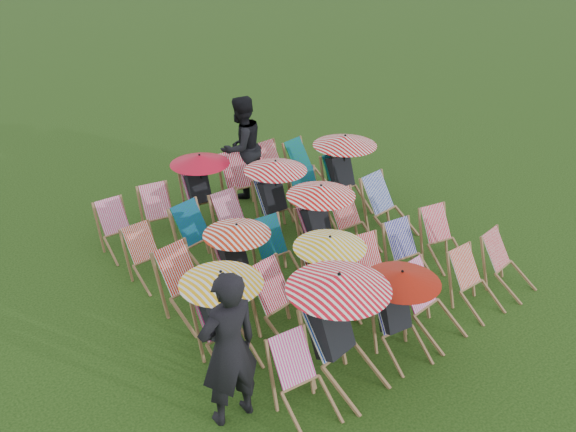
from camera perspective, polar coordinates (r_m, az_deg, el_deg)
ground at (r=10.06m, az=1.48°, el=-4.91°), size 100.00×100.00×0.00m
deckchair_0 at (r=7.42m, az=1.46°, el=-14.49°), size 0.64×0.85×0.88m
deckchair_1 at (r=7.62m, az=4.82°, el=-10.02°), size 1.23×1.33×1.46m
deckchair_2 at (r=8.24m, az=10.01°, el=-8.47°), size 0.98×1.04×1.16m
deckchair_3 at (r=8.74m, az=12.66°, el=-7.62°), size 0.70×0.91×0.93m
deckchair_4 at (r=9.41m, az=16.40°, el=-5.72°), size 0.55×0.77×0.83m
deckchair_5 at (r=9.99m, az=19.03°, el=-4.04°), size 0.67×0.84×0.84m
deckchair_6 at (r=8.03m, az=-5.67°, el=-8.85°), size 1.04×1.09×1.24m
deckchair_7 at (r=8.50m, az=-0.30°, el=-7.84°), size 0.75×0.96×0.96m
deckchair_8 at (r=8.80m, az=3.79°, el=-5.36°), size 1.00×1.05×1.19m
deckchair_9 at (r=9.29m, az=7.69°, el=-5.00°), size 0.71×0.89×0.88m
deckchair_10 at (r=9.83m, az=10.78°, el=-3.35°), size 0.65×0.84×0.85m
deckchair_11 at (r=10.39m, az=13.70°, el=-1.92°), size 0.69×0.86×0.84m
deckchair_12 at (r=8.94m, az=-8.69°, el=-6.20°), size 0.75×0.96×0.96m
deckchair_13 at (r=9.17m, az=-4.33°, el=-4.02°), size 0.97×1.02×1.15m
deckchair_14 at (r=9.66m, az=-0.92°, el=-3.29°), size 0.65×0.86×0.89m
deckchair_15 at (r=10.01m, az=3.09°, el=-0.65°), size 1.07×1.13×1.27m
deckchair_16 at (r=10.51m, az=5.85°, el=-0.62°), size 0.62×0.86×0.92m
deckchair_17 at (r=11.02m, az=9.00°, el=0.77°), size 0.74×0.96×0.98m
deckchair_18 at (r=9.85m, az=-12.25°, el=-3.57°), size 0.58×0.78×0.82m
deckchair_19 at (r=10.07m, az=-7.60°, el=-1.95°), size 0.79×0.98×0.95m
deckchair_20 at (r=10.50m, az=-4.56°, el=-0.67°), size 0.61×0.84×0.89m
deckchair_21 at (r=10.87m, az=-0.97°, el=1.78°), size 1.07×1.11×1.27m
deckchair_22 at (r=11.23m, az=2.10°, el=1.45°), size 0.74×0.93×0.91m
deckchair_23 at (r=11.71m, az=5.12°, el=3.96°), size 1.16×1.21×1.37m
deckchair_24 at (r=10.71m, az=-14.77°, el=-1.17°), size 0.56×0.77×0.83m
deckchair_25 at (r=10.94m, az=-11.23°, el=0.04°), size 0.71×0.89×0.87m
deckchair_26 at (r=11.30m, az=-7.69°, el=2.47°), size 1.03×1.09×1.23m
deckchair_27 at (r=11.71m, az=-4.00°, el=2.80°), size 0.80×1.01×1.00m
deckchair_28 at (r=12.19m, az=-0.95°, el=3.88°), size 0.72×0.95×0.99m
deckchair_29 at (r=12.61m, az=1.72°, el=4.49°), size 0.74×0.93×0.90m
person_left at (r=7.05m, az=-5.30°, el=-11.69°), size 0.72×0.49×1.92m
person_rear at (r=12.11m, az=-4.16°, el=6.12°), size 1.07×0.90×1.96m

